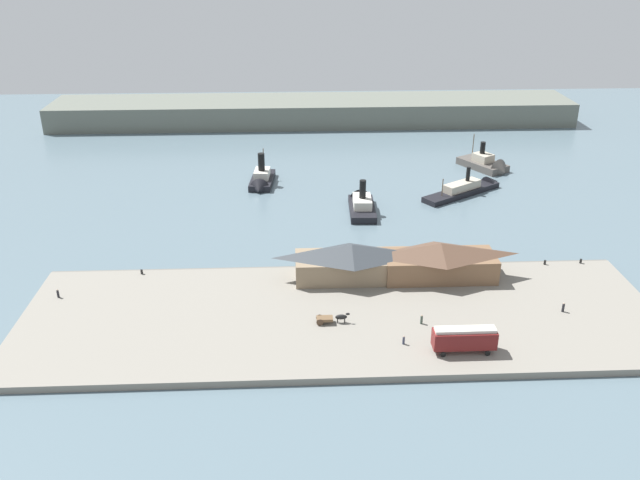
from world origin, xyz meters
name	(u,v)px	position (x,y,z in m)	size (l,w,h in m)	color
ground_plane	(333,263)	(0.00, 0.00, 0.00)	(320.00, 320.00, 0.00)	slate
quay_promenade	(341,317)	(0.00, -22.00, 0.60)	(110.00, 36.00, 1.20)	gray
seawall_edge	(334,268)	(0.00, -3.60, 0.50)	(110.00, 0.80, 1.00)	#666159
ferry_shed_east_terminal	(351,261)	(2.86, -8.85, 4.73)	(21.47, 8.55, 6.95)	#847056
ferry_shed_central_terminal	(440,260)	(19.56, -9.27, 4.77)	(21.34, 8.59, 7.03)	brown
street_tram	(464,338)	(18.22, -34.04, 3.69)	(9.87, 2.87, 4.26)	maroon
horse_cart	(331,318)	(-2.02, -24.73, 2.12)	(5.64, 1.65, 1.87)	brown
pedestrian_near_east_shed	(563,308)	(38.39, -22.97, 2.00)	(0.43, 0.43, 1.76)	#232328
pedestrian_walking_west	(58,294)	(-50.48, -13.90, 1.95)	(0.41, 0.41, 1.65)	#232328
pedestrian_near_west_shed	(404,340)	(9.21, -31.58, 1.90)	(0.38, 0.38, 1.53)	#33384C
pedestrian_near_cart	(421,320)	(13.18, -25.68, 1.97)	(0.42, 0.42, 1.69)	#3D4C42
mooring_post_center_west	(142,272)	(-37.26, -5.46, 1.65)	(0.44, 0.44, 0.90)	black
mooring_post_east	(545,262)	(41.66, -5.12, 1.65)	(0.44, 0.44, 0.90)	black
mooring_post_west	(581,261)	(48.98, -4.91, 1.65)	(0.44, 0.44, 0.90)	black
ferry_approaching_west	(362,204)	(8.71, 28.17, 1.44)	(6.55, 16.41, 10.04)	black
ferry_near_quay	(261,180)	(-16.03, 45.79, 1.51)	(6.83, 15.68, 10.18)	black
ferry_moored_west	(488,165)	(47.31, 55.78, 1.37)	(13.57, 16.54, 11.03)	#514C47
ferry_outer_harbor	(470,188)	(37.72, 38.44, 1.13)	(24.08, 18.14, 8.42)	black
far_headland	(313,111)	(0.00, 110.00, 4.00)	(180.00, 24.00, 8.00)	#60665B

